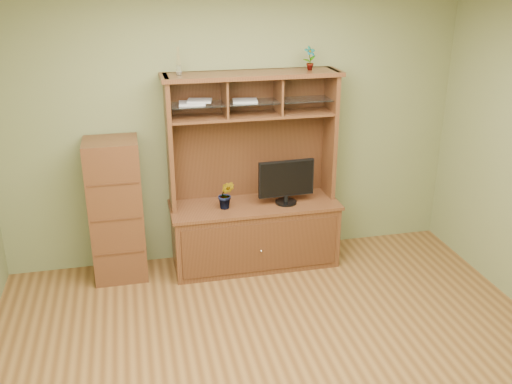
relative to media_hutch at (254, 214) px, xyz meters
name	(u,v)px	position (x,y,z in m)	size (l,w,h in m)	color
room	(291,205)	(-0.14, -1.73, 0.83)	(4.54, 4.04, 2.74)	#583719
media_hutch	(254,214)	(0.00, 0.00, 0.00)	(1.66, 0.61, 1.90)	#412112
monitor	(286,181)	(0.30, -0.08, 0.36)	(0.55, 0.21, 0.43)	black
orchid_plant	(226,195)	(-0.29, -0.08, 0.27)	(0.15, 0.12, 0.28)	#2E5B1F
top_plant	(310,58)	(0.55, 0.08, 1.49)	(0.12, 0.08, 0.22)	#2B6122
reed_diffuser	(179,64)	(-0.66, 0.08, 1.48)	(0.05, 0.05, 0.25)	silver
magazines	(212,102)	(-0.38, 0.08, 1.13)	(0.74, 0.21, 0.04)	#B9B9BE
side_cabinet	(116,210)	(-1.31, 0.03, 0.16)	(0.49, 0.44, 1.36)	#412112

